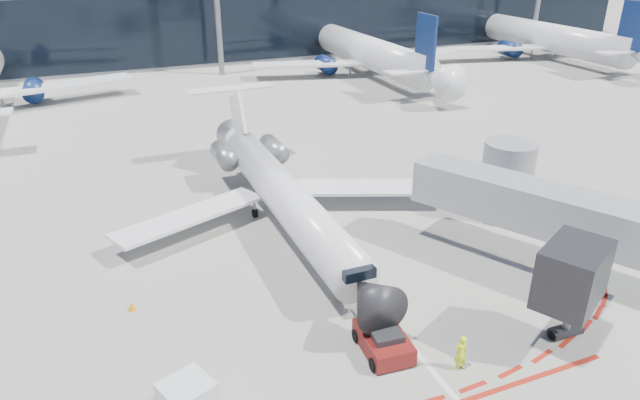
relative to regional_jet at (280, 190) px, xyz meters
name	(u,v)px	position (x,y,z in m)	size (l,w,h in m)	color
ground	(337,259)	(1.39, -5.56, -2.12)	(260.00, 260.00, 0.00)	gray
apron_centerline	(323,243)	(1.39, -3.56, -2.11)	(0.25, 40.00, 0.01)	silver
jet_bridge	(525,203)	(11.18, -8.58, 0.89)	(10.03, 15.20, 4.90)	#999CA1
regional_jet	(280,190)	(0.00, 0.00, 0.00)	(20.52, 25.30, 6.34)	white
pushback_tug	(383,341)	(0.10, -13.29, -1.60)	(2.12, 4.58, 1.17)	#52120B
ramp_worker	(461,353)	(2.47, -15.45, -1.29)	(0.60, 0.40, 1.65)	#E2FE1A
safety_cone_left	(132,306)	(-9.55, -6.16, -1.87)	(0.35, 0.35, 0.48)	orange
bg_airliner_2	(364,28)	(23.73, 36.81, 3.45)	(34.38, 36.40, 11.12)	white
bg_airliner_3	(544,16)	(52.76, 36.77, 3.58)	(35.22, 37.29, 11.39)	white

